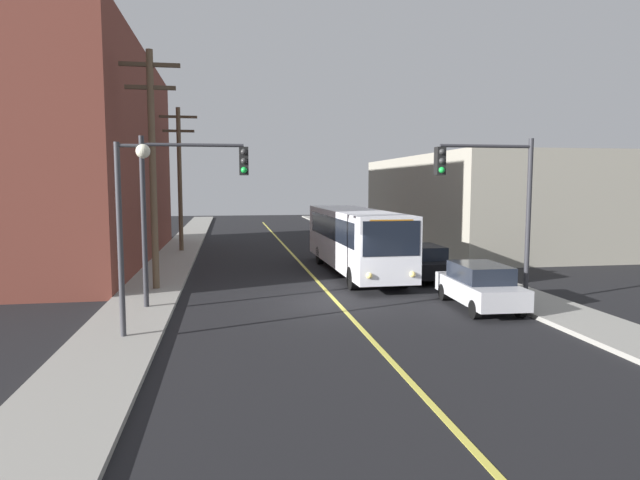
{
  "coord_description": "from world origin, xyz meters",
  "views": [
    {
      "loc": [
        -4.03,
        -20.11,
        4.48
      ],
      "look_at": [
        0.0,
        3.99,
        2.0
      ],
      "focal_mm": 30.89,
      "sensor_mm": 36.0,
      "label": 1
    }
  ],
  "objects_px": {
    "parked_car_silver": "(480,285)",
    "street_lamp_left": "(127,211)",
    "parked_car_black": "(422,262)",
    "utility_pole_near": "(152,159)",
    "utility_pole_mid": "(180,172)",
    "city_bus": "(355,238)",
    "traffic_signal_right_corner": "(491,189)",
    "traffic_signal_left_corner": "(188,189)"
  },
  "relations": [
    {
      "from": "utility_pole_mid",
      "to": "street_lamp_left",
      "type": "relative_size",
      "value": 1.68
    },
    {
      "from": "city_bus",
      "to": "street_lamp_left",
      "type": "relative_size",
      "value": 2.22
    },
    {
      "from": "parked_car_silver",
      "to": "utility_pole_mid",
      "type": "bearing_deg",
      "value": 122.81
    },
    {
      "from": "parked_car_silver",
      "to": "parked_car_black",
      "type": "bearing_deg",
      "value": 89.34
    },
    {
      "from": "parked_car_silver",
      "to": "utility_pole_near",
      "type": "xyz_separation_m",
      "value": [
        -11.95,
        5.16,
        4.66
      ]
    },
    {
      "from": "parked_car_black",
      "to": "utility_pole_near",
      "type": "height_order",
      "value": "utility_pole_near"
    },
    {
      "from": "utility_pole_mid",
      "to": "street_lamp_left",
      "type": "distance_m",
      "value": 20.92
    },
    {
      "from": "utility_pole_near",
      "to": "utility_pole_mid",
      "type": "height_order",
      "value": "utility_pole_near"
    },
    {
      "from": "utility_pole_mid",
      "to": "parked_car_black",
      "type": "bearing_deg",
      "value": -45.85
    },
    {
      "from": "parked_car_black",
      "to": "street_lamp_left",
      "type": "relative_size",
      "value": 0.8
    },
    {
      "from": "traffic_signal_left_corner",
      "to": "traffic_signal_right_corner",
      "type": "relative_size",
      "value": 1.0
    },
    {
      "from": "city_bus",
      "to": "utility_pole_mid",
      "type": "xyz_separation_m",
      "value": [
        -9.3,
        10.25,
        3.44
      ]
    },
    {
      "from": "city_bus",
      "to": "parked_car_silver",
      "type": "relative_size",
      "value": 2.73
    },
    {
      "from": "parked_car_black",
      "to": "traffic_signal_right_corner",
      "type": "distance_m",
      "value": 6.75
    },
    {
      "from": "parked_car_silver",
      "to": "traffic_signal_right_corner",
      "type": "distance_m",
      "value": 3.52
    },
    {
      "from": "city_bus",
      "to": "parked_car_black",
      "type": "height_order",
      "value": "city_bus"
    },
    {
      "from": "parked_car_silver",
      "to": "utility_pole_near",
      "type": "distance_m",
      "value": 13.83
    },
    {
      "from": "parked_car_black",
      "to": "utility_pole_mid",
      "type": "relative_size",
      "value": 0.48
    },
    {
      "from": "utility_pole_mid",
      "to": "traffic_signal_right_corner",
      "type": "relative_size",
      "value": 1.54
    },
    {
      "from": "utility_pole_near",
      "to": "traffic_signal_right_corner",
      "type": "xyz_separation_m",
      "value": [
        12.46,
        -4.75,
        -1.2
      ]
    },
    {
      "from": "utility_pole_mid",
      "to": "traffic_signal_left_corner",
      "type": "bearing_deg",
      "value": -84.34
    },
    {
      "from": "utility_pole_mid",
      "to": "street_lamp_left",
      "type": "xyz_separation_m",
      "value": [
        0.27,
        -20.87,
        -1.52
      ]
    },
    {
      "from": "city_bus",
      "to": "traffic_signal_left_corner",
      "type": "relative_size",
      "value": 2.03
    },
    {
      "from": "utility_pole_near",
      "to": "street_lamp_left",
      "type": "height_order",
      "value": "utility_pole_near"
    },
    {
      "from": "traffic_signal_right_corner",
      "to": "utility_pole_near",
      "type": "bearing_deg",
      "value": 159.12
    },
    {
      "from": "parked_car_silver",
      "to": "street_lamp_left",
      "type": "height_order",
      "value": "street_lamp_left"
    },
    {
      "from": "utility_pole_mid",
      "to": "parked_car_silver",
      "type": "bearing_deg",
      "value": -57.19
    },
    {
      "from": "parked_car_silver",
      "to": "street_lamp_left",
      "type": "distance_m",
      "value": 12.29
    },
    {
      "from": "parked_car_black",
      "to": "street_lamp_left",
      "type": "height_order",
      "value": "street_lamp_left"
    },
    {
      "from": "traffic_signal_left_corner",
      "to": "street_lamp_left",
      "type": "relative_size",
      "value": 1.09
    },
    {
      "from": "utility_pole_mid",
      "to": "traffic_signal_right_corner",
      "type": "height_order",
      "value": "utility_pole_mid"
    },
    {
      "from": "traffic_signal_right_corner",
      "to": "street_lamp_left",
      "type": "relative_size",
      "value": 1.09
    },
    {
      "from": "utility_pole_near",
      "to": "traffic_signal_right_corner",
      "type": "bearing_deg",
      "value": -20.88
    },
    {
      "from": "parked_car_silver",
      "to": "utility_pole_mid",
      "type": "height_order",
      "value": "utility_pole_mid"
    },
    {
      "from": "city_bus",
      "to": "traffic_signal_right_corner",
      "type": "distance_m",
      "value": 8.94
    },
    {
      "from": "parked_car_black",
      "to": "street_lamp_left",
      "type": "xyz_separation_m",
      "value": [
        -11.8,
        -8.43,
        2.9
      ]
    },
    {
      "from": "parked_car_black",
      "to": "utility_pole_mid",
      "type": "xyz_separation_m",
      "value": [
        -12.07,
        12.43,
        4.42
      ]
    },
    {
      "from": "city_bus",
      "to": "street_lamp_left",
      "type": "distance_m",
      "value": 14.07
    },
    {
      "from": "utility_pole_near",
      "to": "utility_pole_mid",
      "type": "relative_size",
      "value": 1.05
    },
    {
      "from": "city_bus",
      "to": "parked_car_silver",
      "type": "distance_m",
      "value": 8.85
    },
    {
      "from": "parked_car_silver",
      "to": "street_lamp_left",
      "type": "xyz_separation_m",
      "value": [
        -11.73,
        -2.25,
        2.9
      ]
    },
    {
      "from": "city_bus",
      "to": "utility_pole_mid",
      "type": "distance_m",
      "value": 14.26
    }
  ]
}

